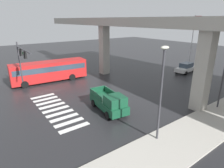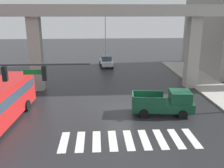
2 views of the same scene
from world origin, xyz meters
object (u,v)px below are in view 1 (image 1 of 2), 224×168
at_px(sedan_white, 186,68).
at_px(traffic_signal_mast, 22,58).
at_px(city_bus, 50,70).
at_px(flagpole, 193,40).
at_px(street_lamp_near_corner, 162,84).
at_px(pickup_truck, 110,102).

xyz_separation_m(sedan_white, traffic_signal_mast, (-6.55, -24.89, 3.53)).
bearing_deg(traffic_signal_mast, city_bus, 122.97).
distance_m(sedan_white, traffic_signal_mast, 25.98).
bearing_deg(flagpole, city_bus, -112.93).
bearing_deg(city_bus, street_lamp_near_corner, 4.46).
bearing_deg(city_bus, sedan_white, 66.26).
xyz_separation_m(street_lamp_near_corner, flagpole, (-10.35, 20.25, 1.01)).
height_order(sedan_white, street_lamp_near_corner, street_lamp_near_corner).
height_order(city_bus, street_lamp_near_corner, street_lamp_near_corner).
xyz_separation_m(pickup_truck, city_bus, (-13.46, -1.38, 0.73)).
bearing_deg(pickup_truck, city_bus, -174.15).
bearing_deg(traffic_signal_mast, street_lamp_near_corner, 18.17).
height_order(sedan_white, flagpole, flagpole).
bearing_deg(traffic_signal_mast, flagpole, 75.67).
bearing_deg(street_lamp_near_corner, traffic_signal_mast, -161.83).
height_order(sedan_white, traffic_signal_mast, traffic_signal_mast).
bearing_deg(street_lamp_near_corner, city_bus, -175.54).
bearing_deg(pickup_truck, street_lamp_near_corner, 1.37).
distance_m(sedan_white, street_lamp_near_corner, 22.25).
relative_size(city_bus, sedan_white, 2.48).
height_order(pickup_truck, flagpole, flagpole).
xyz_separation_m(city_bus, street_lamp_near_corner, (19.56, 1.53, 2.83)).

